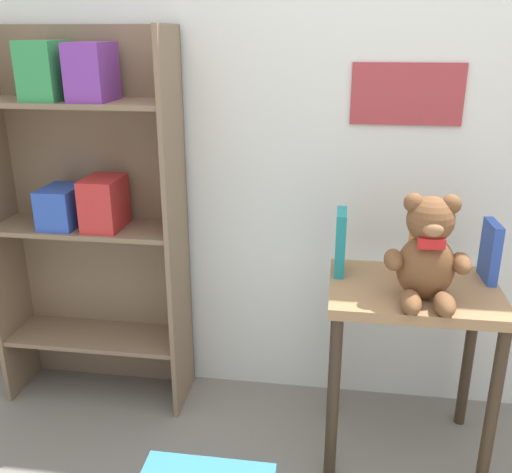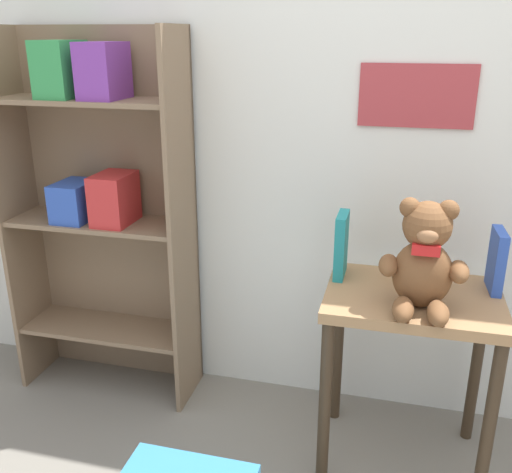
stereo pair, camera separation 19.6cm
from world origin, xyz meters
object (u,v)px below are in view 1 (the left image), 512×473
book_standing_orange (415,244)px  display_table (411,319)px  teddy_bear (428,254)px  bookshelf_side (88,198)px  book_standing_blue (490,251)px  book_standing_teal (340,242)px

book_standing_orange → display_table: bearing=-92.0°
teddy_bear → book_standing_orange: (-0.01, 0.18, -0.04)m
display_table → teddy_bear: (0.01, -0.09, 0.28)m
bookshelf_side → book_standing_orange: bearing=-5.9°
display_table → book_standing_orange: (0.00, 0.09, 0.24)m
teddy_bear → book_standing_blue: 0.31m
display_table → book_standing_blue: size_ratio=3.18×
teddy_bear → book_standing_orange: bearing=94.5°
display_table → book_standing_orange: size_ratio=2.73×
bookshelf_side → book_standing_teal: size_ratio=6.60×
teddy_bear → book_standing_teal: 0.33m
bookshelf_side → book_standing_orange: size_ratio=6.19×
bookshelf_side → display_table: bookshelf_side is taller
bookshelf_side → book_standing_orange: bookshelf_side is taller
bookshelf_side → book_standing_blue: bookshelf_side is taller
book_standing_teal → book_standing_orange: 0.25m
book_standing_blue → bookshelf_side: bearing=172.9°
book_standing_teal → teddy_bear: bearing=-34.8°
book_standing_orange → book_standing_blue: bearing=0.7°
display_table → book_standing_blue: bearing=21.8°
bookshelf_side → display_table: (1.21, -0.21, -0.31)m
bookshelf_side → display_table: bearing=-10.0°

